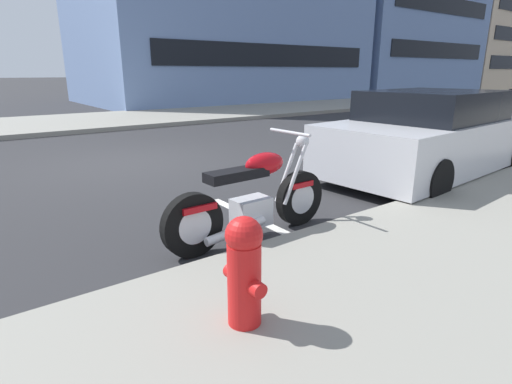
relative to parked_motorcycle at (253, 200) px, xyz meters
name	(u,v)px	position (x,y,z in m)	size (l,w,h in m)	color
ground_plane	(137,163)	(0.36, 4.39, -0.43)	(260.00, 260.00, 0.00)	#28282B
sidewalk_far_curb	(317,106)	(12.36, 11.56, -0.36)	(120.00, 5.00, 0.14)	gray
parking_stall_stripe	(262,222)	(0.36, 0.32, -0.42)	(0.12, 2.20, 0.01)	silver
parked_motorcycle	(253,200)	(0.00, 0.00, 0.00)	(2.06, 0.62, 1.12)	black
parked_car_behind_motorcycle	(431,136)	(4.07, 0.46, 0.25)	(4.45, 2.14, 1.43)	silver
fire_hydrant	(244,268)	(-1.07, -1.38, 0.10)	(0.24, 0.36, 0.74)	red
townhouse_mid_block	(220,0)	(11.37, 18.93, 5.31)	(15.77, 10.22, 11.47)	#6B84B2
townhouse_far_uphill	(461,30)	(39.32, 19.17, 5.24)	(10.86, 10.70, 11.33)	beige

